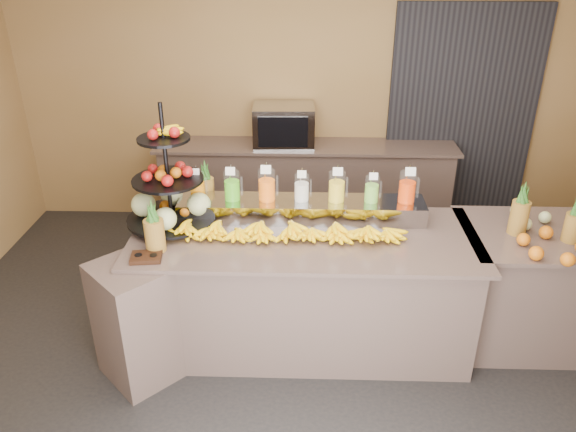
{
  "coord_description": "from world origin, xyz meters",
  "views": [
    {
      "loc": [
        -0.01,
        -3.24,
        2.87
      ],
      "look_at": [
        -0.12,
        0.3,
        1.09
      ],
      "focal_mm": 35.0,
      "sensor_mm": 36.0,
      "label": 1
    }
  ],
  "objects_px": {
    "banana_heap": "(276,228)",
    "oven_warmer": "(284,125)",
    "right_fruit_pile": "(547,234)",
    "fruit_stand": "(176,196)",
    "pitcher_tray": "(301,209)",
    "condiment_caddy": "(146,257)"
  },
  "relations": [
    {
      "from": "pitcher_tray",
      "to": "banana_heap",
      "type": "bearing_deg",
      "value": -121.37
    },
    {
      "from": "fruit_stand",
      "to": "oven_warmer",
      "type": "relative_size",
      "value": 1.51
    },
    {
      "from": "fruit_stand",
      "to": "condiment_caddy",
      "type": "height_order",
      "value": "fruit_stand"
    },
    {
      "from": "pitcher_tray",
      "to": "oven_warmer",
      "type": "relative_size",
      "value": 3.02
    },
    {
      "from": "pitcher_tray",
      "to": "banana_heap",
      "type": "height_order",
      "value": "banana_heap"
    },
    {
      "from": "banana_heap",
      "to": "oven_warmer",
      "type": "height_order",
      "value": "oven_warmer"
    },
    {
      "from": "banana_heap",
      "to": "fruit_stand",
      "type": "xyz_separation_m",
      "value": [
        -0.74,
        0.17,
        0.17
      ]
    },
    {
      "from": "banana_heap",
      "to": "condiment_caddy",
      "type": "distance_m",
      "value": 0.92
    },
    {
      "from": "oven_warmer",
      "to": "right_fruit_pile",
      "type": "bearing_deg",
      "value": -48.21
    },
    {
      "from": "fruit_stand",
      "to": "oven_warmer",
      "type": "distance_m",
      "value": 1.94
    },
    {
      "from": "right_fruit_pile",
      "to": "oven_warmer",
      "type": "xyz_separation_m",
      "value": [
        -1.91,
        2.01,
        0.12
      ]
    },
    {
      "from": "right_fruit_pile",
      "to": "oven_warmer",
      "type": "height_order",
      "value": "oven_warmer"
    },
    {
      "from": "banana_heap",
      "to": "condiment_caddy",
      "type": "height_order",
      "value": "banana_heap"
    },
    {
      "from": "fruit_stand",
      "to": "banana_heap",
      "type": "bearing_deg",
      "value": -30.99
    },
    {
      "from": "banana_heap",
      "to": "right_fruit_pile",
      "type": "xyz_separation_m",
      "value": [
        1.89,
        -0.05,
        0.01
      ]
    },
    {
      "from": "pitcher_tray",
      "to": "condiment_caddy",
      "type": "bearing_deg",
      "value": -148.17
    },
    {
      "from": "banana_heap",
      "to": "oven_warmer",
      "type": "bearing_deg",
      "value": 90.55
    },
    {
      "from": "banana_heap",
      "to": "right_fruit_pile",
      "type": "distance_m",
      "value": 1.89
    },
    {
      "from": "fruit_stand",
      "to": "right_fruit_pile",
      "type": "height_order",
      "value": "fruit_stand"
    },
    {
      "from": "banana_heap",
      "to": "right_fruit_pile",
      "type": "relative_size",
      "value": 3.89
    },
    {
      "from": "pitcher_tray",
      "to": "right_fruit_pile",
      "type": "height_order",
      "value": "right_fruit_pile"
    },
    {
      "from": "right_fruit_pile",
      "to": "oven_warmer",
      "type": "relative_size",
      "value": 0.77
    }
  ]
}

